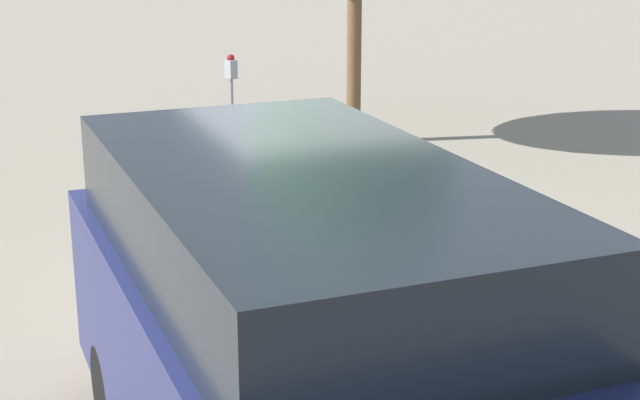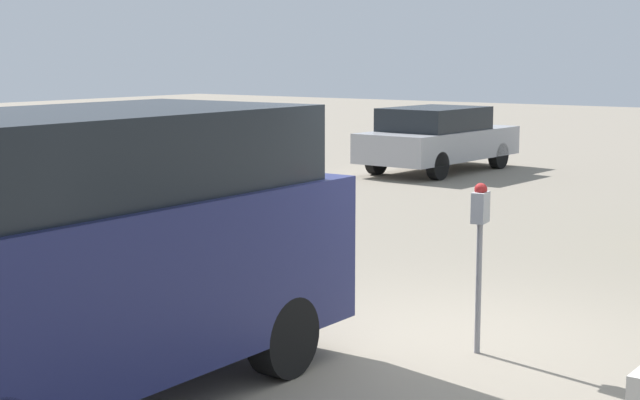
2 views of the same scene
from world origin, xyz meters
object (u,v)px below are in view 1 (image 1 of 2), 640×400
at_px(parking_meter_near, 388,188).
at_px(parking_meter_far, 231,82).
at_px(fire_hydrant, 237,132).
at_px(parked_van, 307,338).

distance_m(parking_meter_near, parking_meter_far, 5.67).
distance_m(parking_meter_far, fire_hydrant, 0.72).
xyz_separation_m(parking_meter_far, parked_van, (8.48, -2.04, 0.05)).
bearing_deg(fire_hydrant, parking_meter_far, -112.92).
relative_size(parking_meter_near, parked_van, 0.33).
bearing_deg(parking_meter_far, parked_van, -23.54).
bearing_deg(parking_meter_near, parking_meter_far, 167.82).
relative_size(parking_meter_far, parked_van, 0.33).
bearing_deg(parking_meter_near, fire_hydrant, 167.16).
bearing_deg(parked_van, parking_meter_far, 166.00).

